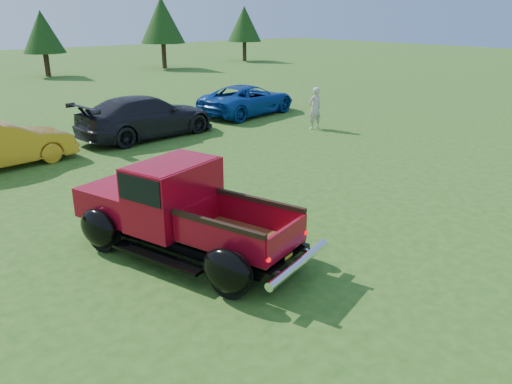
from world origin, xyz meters
TOP-DOWN VIEW (x-y plane):
  - ground at (0.00, 0.00)m, footprint 120.00×120.00m
  - tree_mid_right at (6.00, 30.00)m, footprint 2.82×2.82m
  - tree_east at (15.00, 29.50)m, footprint 3.46×3.46m
  - tree_far_east at (24.00, 30.50)m, footprint 3.07×3.07m
  - pickup_truck at (-1.33, 0.83)m, footprint 3.20×4.90m
  - show_car_yellow at (-2.38, 8.64)m, footprint 4.16×1.83m
  - show_car_grey at (2.64, 9.32)m, footprint 5.26×2.55m
  - show_car_blue at (8.05, 10.27)m, footprint 4.95×2.92m
  - spectator at (8.20, 6.40)m, footprint 0.61×0.43m

SIDE VIEW (x-z plane):
  - ground at x=0.00m, z-range 0.00..0.00m
  - show_car_blue at x=8.05m, z-range 0.00..1.29m
  - show_car_yellow at x=-2.38m, z-range 0.00..1.33m
  - show_car_grey at x=2.64m, z-range 0.00..1.48m
  - spectator at x=8.20m, z-range 0.00..1.59m
  - pickup_truck at x=-1.33m, z-range -0.04..1.67m
  - tree_mid_right at x=6.00m, z-range 0.77..5.17m
  - tree_far_east at x=24.00m, z-range 0.85..5.65m
  - tree_east at x=15.00m, z-range 0.96..6.36m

